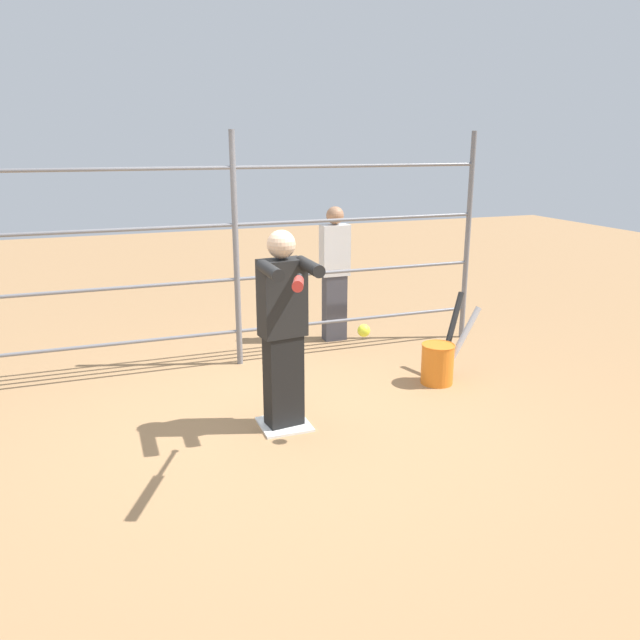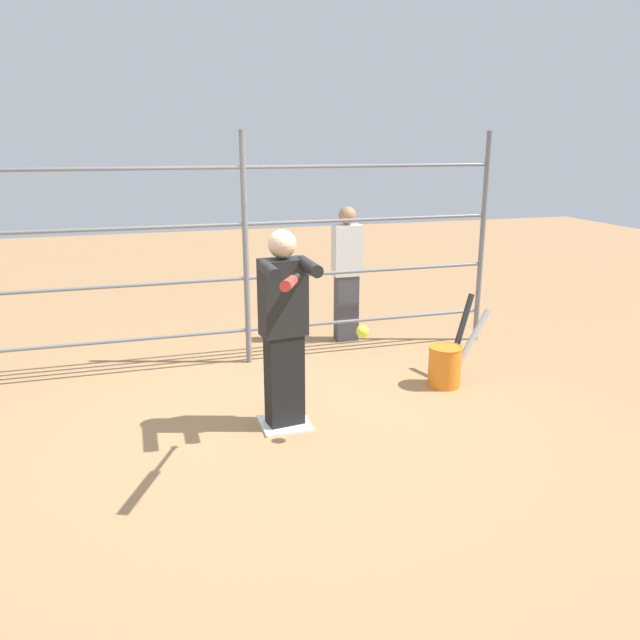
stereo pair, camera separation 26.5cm
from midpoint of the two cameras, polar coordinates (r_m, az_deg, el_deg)
ground_plane at (r=5.25m, az=-4.74°, el=-9.59°), size 24.00×24.00×0.00m
home_plate at (r=5.25m, az=-4.75°, el=-9.49°), size 0.40×0.40×0.02m
fence_backstop at (r=6.39m, az=-8.87°, el=6.13°), size 5.49×0.06×2.38m
batter at (r=4.92m, az=-4.93°, el=-0.43°), size 0.41×0.58×1.62m
baseball_bat_swinging at (r=3.86m, az=-3.96°, el=3.44°), size 0.35×0.89×0.19m
softball_in_flight at (r=4.66m, az=2.40°, el=-0.99°), size 0.10×0.10×0.10m
bat_bucket at (r=6.13m, az=9.68°, el=-3.64°), size 0.66×0.54×0.81m
bystander_behind_fence at (r=7.20m, az=0.30°, el=4.41°), size 0.32×0.20×1.56m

